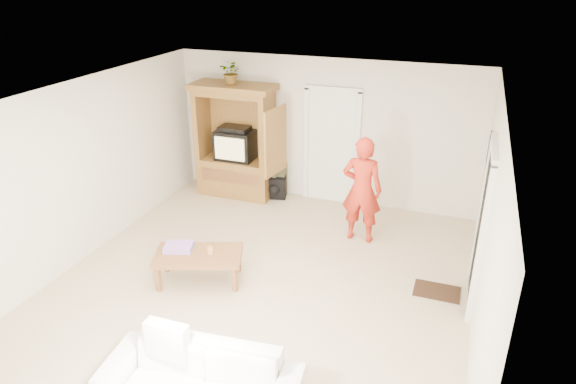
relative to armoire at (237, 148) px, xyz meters
name	(u,v)px	position (x,y,z in m)	size (l,w,h in m)	color
floor	(261,283)	(1.58, -2.66, -0.91)	(6.00, 6.00, 0.00)	tan
ceiling	(257,97)	(1.58, -2.66, 1.69)	(6.00, 6.00, 0.00)	white
wall_back	(324,132)	(1.58, 0.34, 0.39)	(5.50, 5.50, 0.00)	silver
wall_front	(110,348)	(1.58, -5.66, 0.39)	(5.50, 5.50, 0.00)	silver
wall_left	(84,171)	(-1.17, -2.66, 0.39)	(6.00, 6.00, 0.00)	silver
wall_right	(487,232)	(4.33, -2.66, 0.39)	(6.00, 6.00, 0.00)	silver
armoire	(237,148)	(0.00, 0.00, 0.00)	(1.82, 1.14, 2.10)	olive
door_back	(331,148)	(1.73, 0.31, 0.11)	(0.85, 0.05, 2.04)	white
doorway_right	(482,230)	(4.30, -2.06, 0.11)	(0.05, 0.90, 2.04)	black
framed_picture	(489,153)	(4.31, -0.76, 0.69)	(0.03, 0.60, 0.48)	black
doormat	(437,291)	(3.88, -2.06, -0.90)	(0.60, 0.40, 0.02)	#382316
plant	(231,72)	(-0.02, -0.03, 1.40)	(0.38, 0.33, 0.42)	#4C7238
man	(362,190)	(2.57, -0.97, -0.06)	(0.62, 0.41, 1.70)	red
sofa	(200,381)	(1.83, -4.83, -0.62)	(1.97, 0.77, 0.58)	white
coffee_table	(198,257)	(0.75, -2.90, -0.53)	(1.32, 0.99, 0.44)	brown
towel	(179,247)	(0.46, -2.90, -0.43)	(0.38, 0.28, 0.08)	#FF54B2
candle	(210,250)	(0.91, -2.85, -0.42)	(0.08, 0.08, 0.10)	tan
backpack_black	(276,188)	(0.77, 0.02, -0.69)	(0.36, 0.21, 0.44)	black
backpack_olive	(277,180)	(0.74, 0.12, -0.59)	(0.34, 0.25, 0.65)	#47442B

